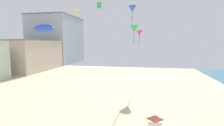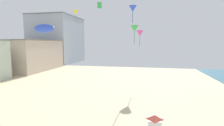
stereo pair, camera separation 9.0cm
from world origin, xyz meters
The scene contains 9 objects.
boardwalk_hotel_mid centered at (-29.57, 47.47, 4.80)m, with size 17.86×19.78×9.58m.
boardwalk_hotel_far centered at (-29.57, 69.69, 10.01)m, with size 17.15×22.05×20.02m.
lifeguard_stand centered at (10.09, 13.79, 1.84)m, with size 1.10×1.10×2.55m.
kite_blue_parafoil centered at (-2.93, 18.61, 10.30)m, with size 2.67×0.74×1.04m.
kite_yellow_delta centered at (-6.67, 36.92, 15.45)m, with size 1.25×1.25×2.84m.
kite_magenta_delta centered at (7.73, 39.06, 10.76)m, with size 1.50×1.50×3.42m.
kite_blue_delta_2 centered at (6.27, 36.41, 15.66)m, with size 1.58×1.58×3.60m.
kite_green_box centered at (1.08, 29.38, 15.11)m, with size 0.63×0.63×0.99m.
kite_green_delta centered at (6.85, 34.16, 11.39)m, with size 1.60×1.60×3.64m.
Camera 1 is at (9.20, -0.22, 8.52)m, focal length 27.22 mm.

